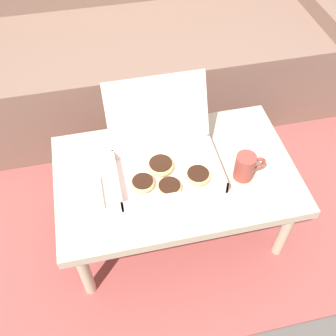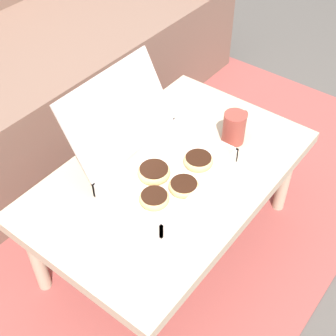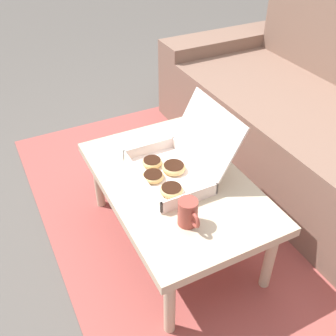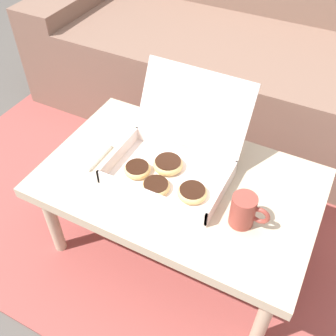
{
  "view_description": "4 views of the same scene",
  "coord_description": "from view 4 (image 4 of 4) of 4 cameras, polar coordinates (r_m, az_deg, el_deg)",
  "views": [
    {
      "loc": [
        -0.23,
        -1.06,
        1.55
      ],
      "look_at": [
        -0.03,
        -0.16,
        0.43
      ],
      "focal_mm": 42.0,
      "sensor_mm": 36.0,
      "label": 1
    },
    {
      "loc": [
        -0.83,
        -0.77,
        1.42
      ],
      "look_at": [
        -0.03,
        -0.16,
        0.43
      ],
      "focal_mm": 50.0,
      "sensor_mm": 36.0,
      "label": 2
    },
    {
      "loc": [
        1.15,
        -0.75,
        1.45
      ],
      "look_at": [
        -0.03,
        -0.16,
        0.43
      ],
      "focal_mm": 42.0,
      "sensor_mm": 36.0,
      "label": 3
    },
    {
      "loc": [
        0.38,
        -0.96,
        1.34
      ],
      "look_at": [
        -0.03,
        -0.16,
        0.43
      ],
      "focal_mm": 42.0,
      "sensor_mm": 36.0,
      "label": 4
    }
  ],
  "objects": [
    {
      "name": "ground_plane",
      "position": [
        1.69,
        3.46,
        -7.46
      ],
      "size": [
        12.0,
        12.0,
        0.0
      ],
      "primitive_type": "plane",
      "color": "#514C47"
    },
    {
      "name": "area_rug",
      "position": [
        1.87,
        7.33,
        -0.85
      ],
      "size": [
        2.47,
        1.96,
        0.01
      ],
      "primitive_type": "cube",
      "color": "#994742",
      "rests_on": "ground_plane"
    },
    {
      "name": "couch",
      "position": [
        2.11,
        13.95,
        14.84
      ],
      "size": [
        2.35,
        0.88,
        1.0
      ],
      "color": "#7A5B4C",
      "rests_on": "ground_plane"
    },
    {
      "name": "coffee_table",
      "position": [
        1.35,
        1.56,
        -2.79
      ],
      "size": [
        0.92,
        0.58,
        0.38
      ],
      "color": "#C6B293",
      "rests_on": "ground_plane"
    },
    {
      "name": "pastry_box",
      "position": [
        1.3,
        0.65,
        1.14
      ],
      "size": [
        0.39,
        0.38,
        0.29
      ],
      "color": "silver",
      "rests_on": "coffee_table"
    },
    {
      "name": "coffee_mug",
      "position": [
        1.18,
        10.99,
        -6.12
      ],
      "size": [
        0.12,
        0.08,
        0.11
      ],
      "color": "#993D33",
      "rests_on": "coffee_table"
    },
    {
      "name": "napkin_stack",
      "position": [
        1.43,
        -12.1,
        2.3
      ],
      "size": [
        0.14,
        0.14,
        0.02
      ],
      "color": "white",
      "rests_on": "coffee_table"
    }
  ]
}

